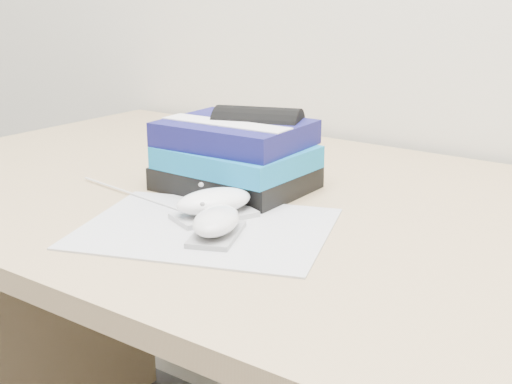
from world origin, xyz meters
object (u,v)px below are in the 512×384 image
Objects in this scene: mouse_rear at (214,204)px; pouch at (258,148)px; desk at (358,345)px; book_stack at (236,156)px; mouse_front at (216,223)px.

mouse_rear is 0.18m from pouch.
pouch reaches higher than desk.
desk is 0.34m from mouse_rear.
mouse_front is at bearing -58.47° from book_stack.
book_stack is 0.04m from pouch.
mouse_rear reaches higher than mouse_front.
book_stack is (-0.07, 0.13, 0.03)m from mouse_rear.
pouch is at bearing 106.88° from mouse_rear.
mouse_front is (0.05, -0.05, -0.00)m from mouse_rear.
book_stack reaches higher than mouse_front.
desk is 7.24× the size of book_stack.
mouse_rear is (-0.12, -0.19, 0.26)m from desk.
desk is at bearing 17.83° from book_stack.
mouse_rear is at bearing -122.91° from desk.
book_stack reaches higher than desk.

